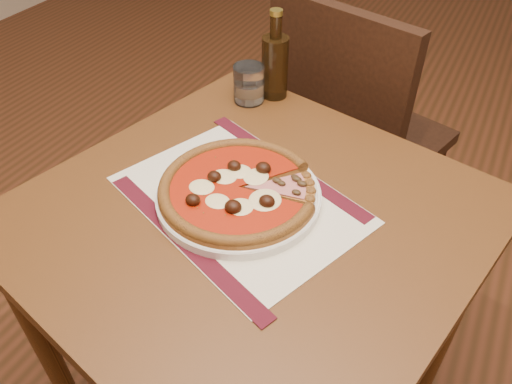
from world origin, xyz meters
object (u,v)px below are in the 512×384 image
table (251,246)px  plate (239,196)px  water_glass (249,84)px  bottle (275,64)px  chair_far (351,128)px  pizza (238,188)px

table → plate: size_ratio=3.02×
water_glass → bottle: 0.08m
chair_far → bottle: bearing=77.9°
table → pizza: 0.14m
table → water_glass: size_ratio=10.42×
table → water_glass: 0.43m
water_glass → chair_far: bearing=59.6°
pizza → water_glass: bearing=115.2°
table → bottle: (-0.15, 0.40, 0.19)m
table → chair_far: chair_far is taller
table → chair_far: (-0.01, 0.66, -0.11)m
chair_far → pizza: chair_far is taller
table → plate: 0.12m
bottle → water_glass: bearing=-129.7°
table → chair_far: bearing=90.8°
chair_far → pizza: bearing=103.9°
chair_far → bottle: size_ratio=4.31×
table → pizza: pizza is taller
plate → water_glass: 0.37m
table → bottle: 0.47m
table → plate: bearing=157.6°
plate → bottle: (-0.11, 0.39, 0.07)m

